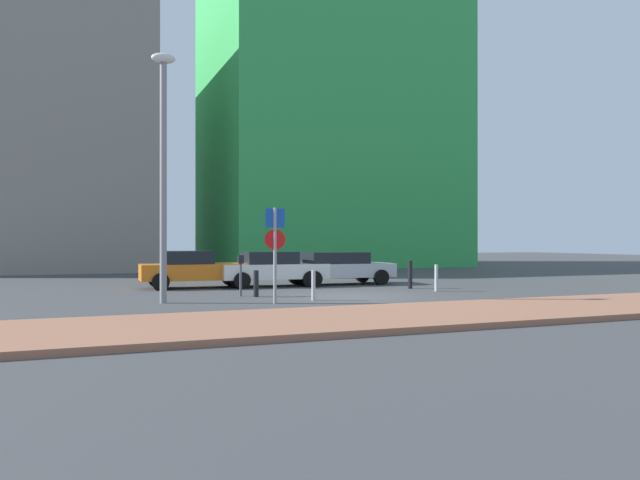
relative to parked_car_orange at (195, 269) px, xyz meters
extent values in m
plane|color=#424244|center=(4.04, -5.59, -0.74)|extent=(120.00, 120.00, 0.00)
cube|color=#9E664C|center=(4.04, -11.38, -0.67)|extent=(40.00, 4.18, 0.14)
cube|color=orange|center=(0.08, 0.00, -0.11)|extent=(4.34, 1.79, 0.62)
cube|color=black|center=(-0.28, 0.01, 0.45)|extent=(1.85, 1.58, 0.51)
cylinder|color=black|center=(1.56, 0.78, -0.42)|extent=(0.65, 0.24, 0.64)
cylinder|color=black|center=(1.51, -0.88, -0.42)|extent=(0.65, 0.24, 0.64)
cylinder|color=black|center=(-1.35, 0.87, -0.42)|extent=(0.65, 0.24, 0.64)
cylinder|color=black|center=(-1.40, -0.78, -0.42)|extent=(0.65, 0.24, 0.64)
cube|color=white|center=(3.05, -0.38, -0.12)|extent=(4.34, 1.95, 0.59)
cube|color=black|center=(2.91, -0.37, 0.41)|extent=(2.10, 1.71, 0.49)
cylinder|color=black|center=(4.54, 0.44, -0.42)|extent=(0.65, 0.25, 0.64)
cylinder|color=black|center=(4.46, -1.32, -0.42)|extent=(0.65, 0.25, 0.64)
cylinder|color=black|center=(1.64, 0.57, -0.42)|extent=(0.65, 0.25, 0.64)
cylinder|color=black|center=(1.56, -1.20, -0.42)|extent=(0.65, 0.25, 0.64)
cube|color=#B7BABF|center=(5.89, -0.40, -0.13)|extent=(4.63, 1.93, 0.57)
cube|color=black|center=(5.76, -0.39, 0.38)|extent=(2.54, 1.74, 0.47)
cylinder|color=black|center=(7.47, 0.50, -0.42)|extent=(0.64, 0.23, 0.64)
cylinder|color=black|center=(7.43, -1.35, -0.42)|extent=(0.64, 0.23, 0.64)
cylinder|color=black|center=(4.34, 0.55, -0.42)|extent=(0.64, 0.23, 0.64)
cylinder|color=black|center=(4.31, -1.29, -0.42)|extent=(0.64, 0.23, 0.64)
cylinder|color=gray|center=(1.04, -6.91, 0.66)|extent=(0.10, 0.10, 2.80)
cube|color=#1447B7|center=(1.04, -6.91, 1.76)|extent=(0.54, 0.20, 0.55)
cylinder|color=red|center=(1.04, -6.91, 1.13)|extent=(0.58, 0.20, 0.60)
cylinder|color=#4C4C51|center=(0.73, -4.18, -0.20)|extent=(0.08, 0.08, 1.08)
cube|color=black|center=(0.73, -4.18, 0.48)|extent=(0.18, 0.14, 0.28)
cylinder|color=gray|center=(-1.95, -5.49, 2.79)|extent=(0.20, 0.20, 7.05)
ellipsoid|color=silver|center=(-1.95, -5.49, 6.46)|extent=(0.70, 0.36, 0.30)
cylinder|color=#B7B7BC|center=(7.80, -4.92, -0.25)|extent=(0.13, 0.13, 0.97)
cylinder|color=#B7B7BC|center=(2.44, -6.41, -0.27)|extent=(0.12, 0.12, 0.94)
cylinder|color=black|center=(1.14, -4.60, -0.30)|extent=(0.17, 0.17, 0.87)
cylinder|color=black|center=(7.58, -3.43, -0.20)|extent=(0.17, 0.17, 1.07)
cube|color=green|center=(13.25, 18.44, 11.62)|extent=(17.04, 13.82, 24.71)
cube|color=gray|center=(-6.33, 19.82, 7.27)|extent=(13.16, 15.40, 16.02)
camera|label=1|loc=(-4.43, -23.91, 1.09)|focal=34.46mm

